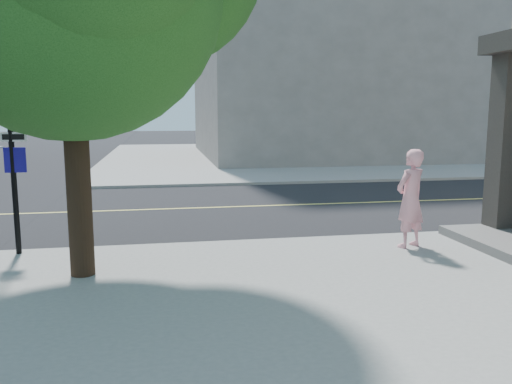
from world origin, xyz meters
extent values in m
plane|color=black|center=(0.00, 0.00, 0.00)|extent=(140.00, 140.00, 0.00)
cube|color=black|center=(0.00, 4.50, 0.01)|extent=(140.00, 9.00, 0.01)
cube|color=gray|center=(13.50, 21.50, 0.06)|extent=(29.00, 25.00, 0.12)
cube|color=#35302B|center=(9.70, -0.50, 2.22)|extent=(0.55, 0.55, 4.20)
cube|color=slate|center=(14.00, 22.00, 7.12)|extent=(18.00, 16.00, 14.00)
imported|color=pink|center=(7.19, -1.17, 1.10)|extent=(0.85, 0.74, 1.97)
cylinder|color=black|center=(1.00, -1.89, 2.11)|extent=(0.40, 0.40, 3.98)
cylinder|color=black|center=(-0.40, -0.30, 1.92)|extent=(0.10, 0.10, 3.60)
cube|color=white|center=(-0.35, -0.32, 2.35)|extent=(0.47, 0.04, 0.17)
cube|color=navy|center=(-0.35, -0.32, 1.92)|extent=(0.39, 0.04, 0.47)
imported|color=black|center=(-0.40, -0.30, 3.04)|extent=(0.14, 0.17, 0.86)
camera|label=1|loc=(2.34, -10.70, 2.80)|focal=36.68mm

